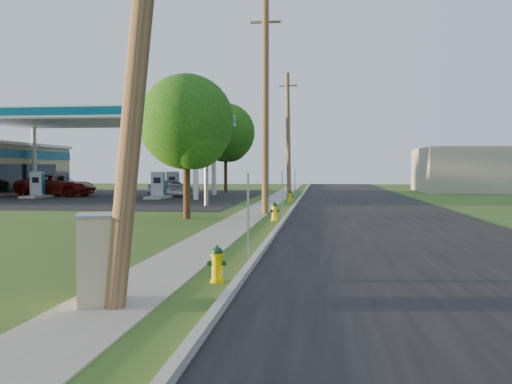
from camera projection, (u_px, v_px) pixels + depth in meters
ground_plane at (201, 296)px, 9.40m from camera, size 140.00×140.00×0.00m
road at (398, 232)px, 18.81m from camera, size 8.00×120.00×0.02m
curb at (277, 229)px, 19.27m from camera, size 0.15×120.00×0.15m
sidewalk at (226, 230)px, 19.47m from camera, size 1.50×120.00×0.03m
forecourt at (82, 197)px, 42.99m from camera, size 26.00×28.00×0.02m
utility_pole_mid at (265, 107)px, 26.14m from camera, size 1.40×0.32×9.80m
utility_pole_far at (288, 134)px, 44.02m from camera, size 1.40×0.32×9.50m
sign_post_near at (248, 215)px, 13.50m from camera, size 0.05×0.04×2.00m
sign_post_mid at (282, 194)px, 25.21m from camera, size 0.05×0.04×2.00m
sign_post_far at (295, 186)px, 37.32m from camera, size 0.05×0.04×2.00m
gas_canopy at (107, 118)px, 42.53m from camera, size 18.18×9.18×6.40m
fuel_pump_nw at (37, 188)px, 41.27m from camera, size 1.20×3.20×1.90m
fuel_pump_ne at (158, 188)px, 40.24m from camera, size 1.20×3.20×1.90m
fuel_pump_sw at (62, 186)px, 45.24m from camera, size 1.20×3.20×1.90m
fuel_pump_se at (173, 187)px, 44.21m from camera, size 1.20×3.20×1.90m
price_pylon at (206, 110)px, 32.03m from camera, size 0.34×2.04×6.85m
distant_building at (498, 170)px, 51.93m from camera, size 14.00×10.00×4.00m
tree_verge at (188, 125)px, 23.87m from camera, size 4.02×4.02×6.09m
tree_lot at (227, 135)px, 50.64m from camera, size 5.25×5.25×7.95m
hydrant_near at (217, 264)px, 10.55m from camera, size 0.36×0.32×0.70m
hydrant_mid at (274, 211)px, 23.15m from camera, size 0.40×0.36×0.77m
hydrant_far at (290, 196)px, 35.65m from camera, size 0.40×0.36×0.77m
utility_cabinet at (98, 259)px, 8.79m from camera, size 0.86×0.98×1.41m
car_red at (57, 185)px, 43.66m from camera, size 6.10×3.02×1.66m
car_silver at (174, 188)px, 42.82m from camera, size 4.28×2.61×1.36m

